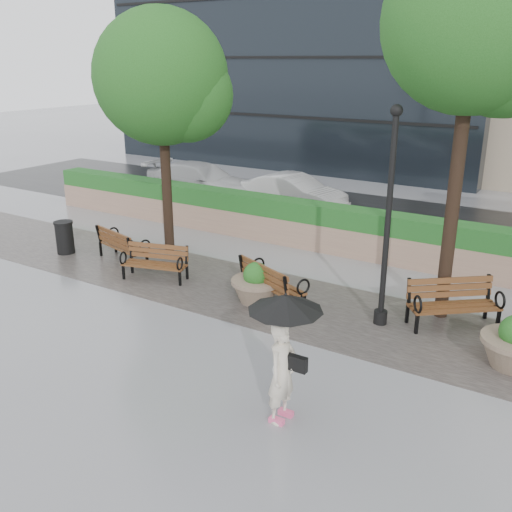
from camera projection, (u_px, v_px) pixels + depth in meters
The scene contains 16 objects.
ground at pixel (222, 360), 10.66m from camera, with size 100.00×100.00×0.00m, color gray.
cobble_strip at pixel (297, 305), 13.07m from camera, with size 28.00×3.20×0.01m, color #383330.
hedge_wall at pixel (365, 234), 16.06m from camera, with size 24.00×0.80×1.35m.
asphalt_street at pixel (407, 224), 19.48m from camera, with size 40.00×7.00×0.00m, color black.
bench_0 at pixel (123, 252), 15.79m from camera, with size 1.83×1.09×0.92m.
bench_1 at pixel (155, 270), 14.50m from camera, with size 1.75×1.07×0.88m.
bench_2 at pixel (272, 291), 13.11m from camera, with size 1.92×1.35×0.96m.
bench_3 at pixel (452, 313), 11.94m from camera, with size 1.90×1.74×1.00m.
planter_left at pixel (256, 287), 13.11m from camera, with size 1.15×1.15×0.96m.
trash_bin at pixel (65, 238), 16.39m from camera, with size 0.54×0.54×0.90m, color black.
lamppost at pixel (387, 233), 11.48m from camera, with size 0.28×0.28×4.54m.
tree_0 at pixel (167, 82), 15.25m from camera, with size 3.67×3.62×6.68m.
tree_1 at pixel (483, 30), 10.59m from camera, with size 3.54×3.46×7.74m.
car_left at pixel (202, 181), 22.79m from camera, with size 1.97×4.85×1.41m, color silver.
car_right at pixel (294, 193), 20.98m from camera, with size 1.40×4.03×1.33m, color silver.
pedestrian at pixel (284, 346), 8.54m from camera, with size 1.14×1.14×2.09m.
Camera 1 is at (5.53, -7.66, 5.35)m, focal length 40.00 mm.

